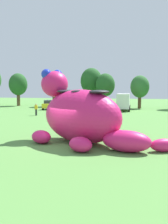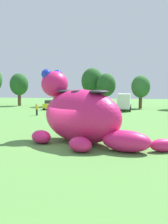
# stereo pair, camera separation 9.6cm
# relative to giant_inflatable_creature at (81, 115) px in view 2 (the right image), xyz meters

# --- Properties ---
(ground_plane) EXTENTS (160.00, 160.00, 0.00)m
(ground_plane) POSITION_rel_giant_inflatable_creature_xyz_m (-1.15, -0.90, -1.96)
(ground_plane) COLOR #568E42
(giant_inflatable_creature) EXTENTS (10.44, 7.21, 5.35)m
(giant_inflatable_creature) POSITION_rel_giant_inflatable_creature_xyz_m (0.00, 0.00, 0.00)
(giant_inflatable_creature) COLOR #E01E6B
(giant_inflatable_creature) RESTS_ON ground
(car_yellow) EXTENTS (2.11, 4.18, 1.72)m
(car_yellow) POSITION_rel_giant_inflatable_creature_xyz_m (-12.42, 26.92, -1.10)
(car_yellow) COLOR yellow
(car_yellow) RESTS_ON ground
(car_silver) EXTENTS (2.23, 4.24, 1.72)m
(car_silver) POSITION_rel_giant_inflatable_creature_xyz_m (-8.33, 27.13, -1.10)
(car_silver) COLOR #B7BABF
(car_silver) RESTS_ON ground
(car_green) EXTENTS (2.04, 4.15, 1.72)m
(car_green) POSITION_rel_giant_inflatable_creature_xyz_m (-4.86, 26.16, -1.10)
(car_green) COLOR #1E7238
(car_green) RESTS_ON ground
(box_truck) EXTENTS (2.46, 6.45, 2.95)m
(box_truck) POSITION_rel_giant_inflatable_creature_xyz_m (1.13, 27.32, -0.36)
(box_truck) COLOR #B2231E
(box_truck) RESTS_ON ground
(tree_left) EXTENTS (4.06, 4.06, 7.21)m
(tree_left) POSITION_rel_giant_inflatable_creature_xyz_m (-22.60, 34.53, 2.76)
(tree_left) COLOR brown
(tree_left) RESTS_ON ground
(tree_mid_left) EXTENTS (4.04, 4.04, 7.17)m
(tree_mid_left) POSITION_rel_giant_inflatable_creature_xyz_m (-14.18, 34.46, 2.73)
(tree_mid_left) COLOR brown
(tree_mid_left) RESTS_ON ground
(tree_centre_left) EXTENTS (4.63, 4.63, 8.23)m
(tree_centre_left) POSITION_rel_giant_inflatable_creature_xyz_m (-6.34, 36.19, 3.42)
(tree_centre_left) COLOR brown
(tree_centre_left) RESTS_ON ground
(tree_centre) EXTENTS (3.88, 3.88, 6.89)m
(tree_centre) POSITION_rel_giant_inflatable_creature_xyz_m (-3.01, 33.79, 2.55)
(tree_centre) COLOR brown
(tree_centre) RESTS_ON ground
(tree_centre_right) EXTENTS (3.59, 3.59, 6.37)m
(tree_centre_right) POSITION_rel_giant_inflatable_creature_xyz_m (3.84, 32.86, 2.21)
(tree_centre_right) COLOR brown
(tree_centre_right) RESTS_ON ground
(spectator_near_inflatable) EXTENTS (0.38, 0.26, 1.71)m
(spectator_near_inflatable) POSITION_rel_giant_inflatable_creature_xyz_m (-10.54, 16.38, -1.11)
(spectator_near_inflatable) COLOR black
(spectator_near_inflatable) RESTS_ON ground
(spectator_mid_field) EXTENTS (0.38, 0.26, 1.71)m
(spectator_mid_field) POSITION_rel_giant_inflatable_creature_xyz_m (-9.57, 20.65, -1.11)
(spectator_mid_field) COLOR #726656
(spectator_mid_field) RESTS_ON ground
(spectator_by_cars) EXTENTS (0.38, 0.26, 1.71)m
(spectator_by_cars) POSITION_rel_giant_inflatable_creature_xyz_m (-4.06, 19.74, -1.11)
(spectator_by_cars) COLOR black
(spectator_by_cars) RESTS_ON ground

